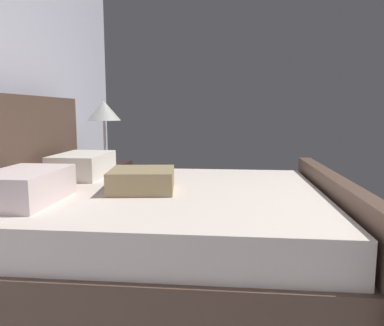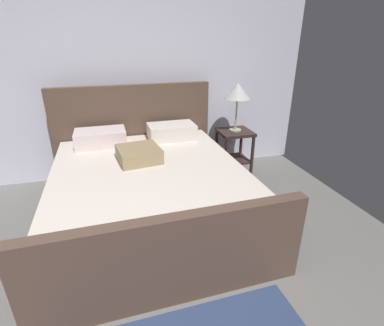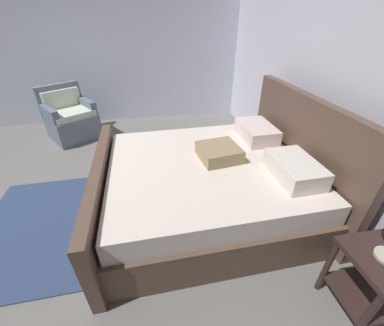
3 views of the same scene
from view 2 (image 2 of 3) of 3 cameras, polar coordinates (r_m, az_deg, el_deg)
The scene contains 4 objects.
wall_back at distance 3.92m, azimuth -17.18°, elevation 17.20°, with size 5.41×0.12×2.79m, color silver.
bed at distance 3.00m, azimuth -8.72°, elevation -4.80°, with size 2.04×2.29×1.24m.
nightstand_right at distance 4.05m, azimuth 8.38°, elevation 3.68°, with size 0.44×0.44×0.60m.
table_lamp_right at distance 3.86m, azimuth 9.01°, elevation 13.72°, with size 0.34×0.34×0.63m.
Camera 2 is at (0.09, -0.50, 1.76)m, focal length 26.92 mm.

